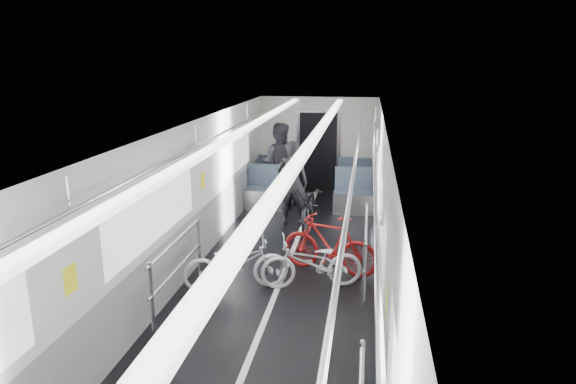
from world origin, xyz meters
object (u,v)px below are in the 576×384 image
object	(u,v)px
bike_left_far	(236,263)
bike_aisle	(309,206)
bike_right_far	(330,244)
person_seated	(279,163)
person_standing	(292,183)
bike_right_mid	(312,263)

from	to	relation	value
bike_left_far	bike_aisle	xyz separation A→B (m)	(0.74, 3.06, 0.03)
bike_right_far	bike_aisle	size ratio (longest dim) A/B	0.95
bike_right_far	person_seated	xyz separation A→B (m)	(-1.51, 3.96, 0.47)
bike_left_far	person_standing	bearing A→B (deg)	-26.36
bike_aisle	person_seated	bearing A→B (deg)	118.25
person_seated	bike_aisle	bearing A→B (deg)	120.35
person_seated	bike_right_far	bearing A→B (deg)	113.12
bike_right_far	bike_aisle	bearing A→B (deg)	-148.59
bike_right_mid	bike_aisle	xyz separation A→B (m)	(-0.37, 2.84, 0.04)
bike_left_far	bike_right_far	size ratio (longest dim) A/B	0.98
person_standing	person_seated	world-z (taller)	person_seated
bike_right_mid	person_seated	distance (m)	4.78
bike_left_far	bike_right_far	xyz separation A→B (m)	(1.32, 0.82, 0.07)
bike_right_mid	person_standing	bearing A→B (deg)	178.96
bike_right_mid	person_seated	size ratio (longest dim) A/B	0.80
bike_left_far	person_standing	world-z (taller)	person_standing
bike_right_far	bike_aisle	world-z (taller)	bike_right_far
bike_right_mid	bike_aisle	bearing A→B (deg)	172.39
bike_left_far	bike_right_far	bearing A→B (deg)	-77.74
bike_right_mid	bike_right_far	xyz separation A→B (m)	(0.22, 0.60, 0.08)
bike_right_far	person_standing	distance (m)	2.56
bike_aisle	person_standing	xyz separation A→B (m)	(-0.36, 0.10, 0.43)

